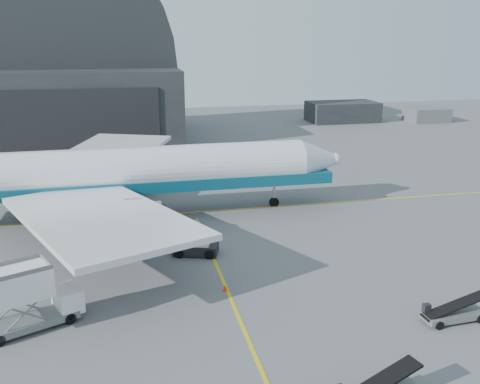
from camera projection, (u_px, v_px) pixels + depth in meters
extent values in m
plane|color=#565659|center=(234.00, 306.00, 35.82)|extent=(200.00, 200.00, 0.00)
cube|color=gold|center=(194.00, 212.00, 54.53)|extent=(80.00, 0.25, 0.02)
cube|color=gold|center=(240.00, 321.00, 33.94)|extent=(0.25, 40.00, 0.02)
cube|color=black|center=(28.00, 104.00, 90.41)|extent=(50.00, 28.00, 12.00)
cube|color=black|center=(14.00, 123.00, 77.50)|extent=(42.00, 0.40, 9.50)
cube|color=black|center=(342.00, 121.00, 111.05)|extent=(14.00, 8.00, 4.00)
cube|color=slate|center=(426.00, 121.00, 110.81)|extent=(8.00, 6.00, 2.80)
cylinder|color=white|center=(140.00, 169.00, 52.32)|extent=(33.04, 4.41, 4.41)
cone|color=white|center=(319.00, 160.00, 56.15)|extent=(4.04, 4.41, 4.41)
sphere|color=white|center=(335.00, 159.00, 56.53)|extent=(1.28, 1.28, 1.28)
cube|color=black|center=(309.00, 155.00, 55.76)|extent=(2.39, 2.02, 0.64)
cube|color=#0B4A61|center=(141.00, 183.00, 52.73)|extent=(38.55, 4.45, 1.10)
cube|color=white|center=(98.00, 217.00, 41.52)|extent=(16.92, 22.50, 1.34)
cube|color=white|center=(104.00, 156.00, 62.14)|extent=(16.92, 22.50, 1.34)
cylinder|color=gray|center=(134.00, 217.00, 45.94)|extent=(4.77, 2.48, 2.48)
cylinder|color=gray|center=(130.00, 175.00, 59.69)|extent=(4.77, 2.48, 2.48)
cylinder|color=#A5A5AA|center=(274.00, 194.00, 56.16)|extent=(0.26, 0.26, 2.57)
cylinder|color=black|center=(274.00, 202.00, 56.41)|extent=(1.01, 0.32, 1.01)
cylinder|color=black|center=(124.00, 221.00, 50.41)|extent=(1.19, 0.41, 1.19)
cylinder|color=black|center=(123.00, 203.00, 55.91)|extent=(1.19, 0.41, 1.19)
cube|color=slate|center=(31.00, 321.00, 32.99)|extent=(5.93, 4.28, 0.46)
cube|color=white|center=(68.00, 299.00, 34.15)|extent=(2.21, 2.53, 1.47)
cube|color=black|center=(78.00, 293.00, 34.48)|extent=(0.79, 1.62, 0.83)
cube|color=white|center=(16.00, 284.00, 31.93)|extent=(4.46, 3.68, 1.84)
cylinder|color=black|center=(70.00, 318.00, 33.50)|extent=(0.78, 0.55, 0.73)
cylinder|color=black|center=(60.00, 306.00, 34.98)|extent=(0.78, 0.55, 0.73)
cube|color=black|center=(196.00, 248.00, 44.12)|extent=(4.01, 2.94, 0.81)
cube|color=white|center=(202.00, 240.00, 43.87)|extent=(1.68, 1.91, 0.81)
cylinder|color=black|center=(210.00, 255.00, 43.20)|extent=(0.86, 0.54, 0.81)
cylinder|color=black|center=(213.00, 246.00, 44.91)|extent=(0.86, 0.54, 0.81)
cylinder|color=black|center=(179.00, 253.00, 43.40)|extent=(0.86, 0.54, 0.81)
cylinder|color=black|center=(183.00, 245.00, 45.12)|extent=(0.86, 0.54, 0.81)
cube|color=black|center=(378.00, 384.00, 25.91)|extent=(4.96, 2.19, 1.32)
cylinder|color=black|center=(392.00, 382.00, 27.49)|extent=(0.67, 0.40, 0.62)
cube|color=slate|center=(453.00, 315.00, 33.81)|extent=(4.13, 1.60, 0.42)
cube|color=black|center=(455.00, 306.00, 33.63)|extent=(4.37, 1.15, 1.18)
cube|color=black|center=(427.00, 308.00, 33.73)|extent=(0.48, 0.39, 0.55)
cylinder|color=black|center=(480.00, 319.00, 33.63)|extent=(0.57, 0.26, 0.55)
cylinder|color=black|center=(466.00, 309.00, 34.83)|extent=(0.57, 0.26, 0.55)
cylinder|color=black|center=(439.00, 325.00, 32.88)|extent=(0.57, 0.26, 0.55)
cylinder|color=black|center=(427.00, 315.00, 34.07)|extent=(0.57, 0.26, 0.55)
cube|color=#F13507|center=(225.00, 291.00, 37.89)|extent=(0.32, 0.32, 0.03)
cone|color=#F13507|center=(225.00, 288.00, 37.83)|extent=(0.32, 0.32, 0.47)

